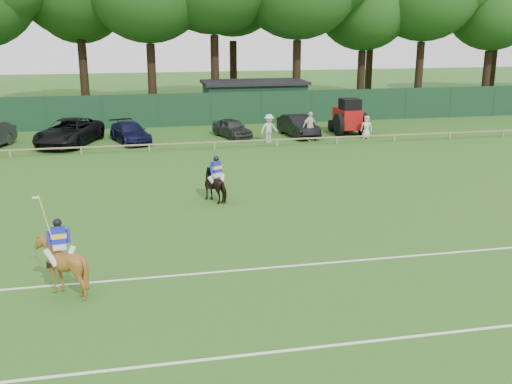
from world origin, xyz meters
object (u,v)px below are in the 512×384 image
object	(u,v)px
horse_dark	(217,185)
horse_chestnut	(61,265)
sedan_navy	(130,132)
spectator_mid	(310,126)
spectator_right	(366,127)
spectator_left	(269,128)
suv_black	(69,132)
utility_shed	(254,99)
estate_black	(298,126)
tractor	(348,117)
hatch_grey	(232,128)

from	to	relation	value
horse_dark	horse_chestnut	bearing A→B (deg)	23.77
sedan_navy	spectator_mid	world-z (taller)	spectator_mid
spectator_mid	spectator_right	xyz separation A→B (m)	(3.99, -0.04, -0.19)
horse_chestnut	sedan_navy	distance (m)	23.03
spectator_left	suv_black	bearing A→B (deg)	157.48
spectator_left	utility_shed	size ratio (longest dim) A/B	0.22
estate_black	spectator_right	size ratio (longest dim) A/B	2.84
spectator_left	tractor	distance (m)	6.43
hatch_grey	utility_shed	bearing A→B (deg)	49.81
sedan_navy	utility_shed	distance (m)	13.33
suv_black	tractor	distance (m)	18.91
spectator_left	utility_shed	xyz separation A→B (m)	(1.18, 10.53, 0.61)
horse_chestnut	tractor	size ratio (longest dim) A/B	0.58
suv_black	sedan_navy	world-z (taller)	suv_black
spectator_left	spectator_mid	world-z (taller)	spectator_mid
sedan_navy	tractor	bearing A→B (deg)	-16.64
horse_chestnut	spectator_left	bearing A→B (deg)	-126.27
tractor	hatch_grey	bearing A→B (deg)	177.31
estate_black	spectator_right	bearing A→B (deg)	-30.47
horse_chestnut	hatch_grey	world-z (taller)	horse_chestnut
hatch_grey	spectator_right	xyz separation A→B (m)	(8.84, -2.31, 0.14)
horse_chestnut	suv_black	distance (m)	22.98
spectator_mid	spectator_right	world-z (taller)	spectator_mid
suv_black	sedan_navy	distance (m)	3.84
spectator_left	tractor	size ratio (longest dim) A/B	0.62
horse_dark	spectator_left	xyz separation A→B (m)	(5.29, 12.65, 0.22)
horse_chestnut	hatch_grey	distance (m)	24.97
tractor	horse_dark	bearing A→B (deg)	-128.14
horse_dark	utility_shed	distance (m)	24.08
tractor	estate_black	bearing A→B (deg)	-177.75
horse_chestnut	estate_black	distance (m)	26.47
spectator_mid	spectator_right	distance (m)	3.99
sedan_navy	estate_black	distance (m)	11.40
sedan_navy	spectator_left	size ratio (longest dim) A/B	2.43
sedan_navy	spectator_right	bearing A→B (deg)	-23.58
horse_dark	spectator_left	size ratio (longest dim) A/B	0.90
suv_black	estate_black	bearing A→B (deg)	19.05
estate_black	spectator_left	xyz separation A→B (m)	(-2.47, -1.73, 0.20)
spectator_right	spectator_left	bearing A→B (deg)	-160.48
horse_chestnut	spectator_right	bearing A→B (deg)	-138.90
spectator_left	spectator_mid	distance (m)	2.78
sedan_navy	horse_dark	bearing A→B (deg)	-92.53
utility_shed	tractor	bearing A→B (deg)	-60.17
horse_chestnut	spectator_left	distance (m)	23.75
utility_shed	estate_black	bearing A→B (deg)	-81.62
horse_dark	horse_chestnut	size ratio (longest dim) A/B	0.96
spectator_mid	spectator_right	bearing A→B (deg)	-22.72
spectator_right	utility_shed	size ratio (longest dim) A/B	0.18
spectator_right	horse_chestnut	bearing A→B (deg)	-110.31
utility_shed	spectator_right	bearing A→B (deg)	-62.15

